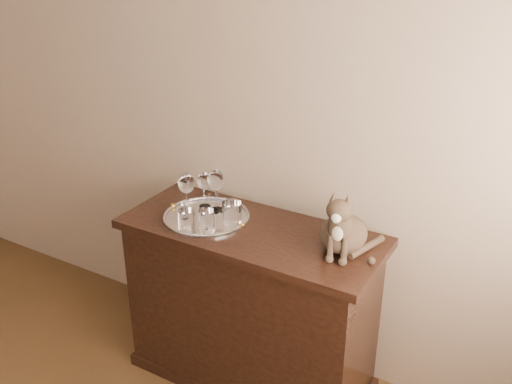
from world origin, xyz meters
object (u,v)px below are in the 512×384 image
wine_glass_c (187,194)px  tray (207,218)px  tumbler_c (232,213)px  wine_glass_a (204,190)px  tumbler_a (206,219)px  tumbler_b (186,218)px  cat (345,217)px  sideboard (251,307)px  wine_glass_b (216,191)px

wine_glass_c → tray: bearing=9.1°
tray → tumbler_c: tumbler_c is taller
wine_glass_a → wine_glass_c: (-0.03, -0.10, 0.01)m
tumbler_a → tumbler_b: bearing=-150.1°
wine_glass_c → cat: 0.75m
wine_glass_c → tumbler_b: size_ratio=2.47×
sideboard → wine_glass_c: 0.62m
tray → tumbler_b: 0.13m
wine_glass_c → tumbler_c: (0.23, 0.03, -0.05)m
wine_glass_b → tumbler_b: size_ratio=2.51×
tumbler_b → tumbler_c: 0.21m
wine_glass_a → wine_glass_c: size_ratio=0.88×
tumbler_a → tumbler_b: size_ratio=1.00×
sideboard → cat: size_ratio=3.99×
wine_glass_b → tumbler_a: (0.05, -0.16, -0.06)m
cat → tumbler_b: bearing=-173.9°
sideboard → tumbler_c: 0.49m
wine_glass_a → cat: 0.72m
tumbler_b → sideboard: bearing=29.0°
wine_glass_c → tumbler_a: (0.15, -0.06, -0.06)m
tumbler_b → wine_glass_a: bearing=101.9°
wine_glass_a → tumbler_c: bearing=-19.5°
wine_glass_b → cat: size_ratio=0.68×
tray → cat: (0.65, 0.05, 0.15)m
tumbler_a → tumbler_b: same height
sideboard → tray: tray is taller
tray → wine_glass_a: bearing=128.8°
wine_glass_c → tumbler_a: bearing=-22.8°
cat → wine_glass_b: bearing=169.0°
wine_glass_b → wine_glass_a: bearing=177.1°
wine_glass_b → tray: bearing=-91.7°
wine_glass_b → tumbler_b: bearing=-97.2°
cat → wine_glass_c: bearing=176.6°
tumbler_b → tumbler_c: bearing=41.2°
tray → tumbler_c: (0.13, 0.01, 0.05)m
tumbler_a → tumbler_b: (-0.08, -0.05, 0.00)m
tumbler_a → wine_glass_a: bearing=127.1°
cat → tray: bearing=176.0°
wine_glass_a → cat: (0.72, -0.03, 0.05)m
wine_glass_c → tumbler_c: bearing=6.9°
wine_glass_b → tumbler_a: 0.18m
tumbler_a → cat: bearing=12.3°
tumbler_b → tumbler_a: bearing=29.9°
tumbler_b → cat: size_ratio=0.27×
wine_glass_b → sideboard: bearing=-16.1°
wine_glass_a → tray: bearing=-51.2°
wine_glass_a → tumbler_c: size_ratio=1.78×
sideboard → tray: size_ratio=3.00×
wine_glass_b → tumbler_b: wine_glass_b is taller
tumbler_c → cat: cat is taller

